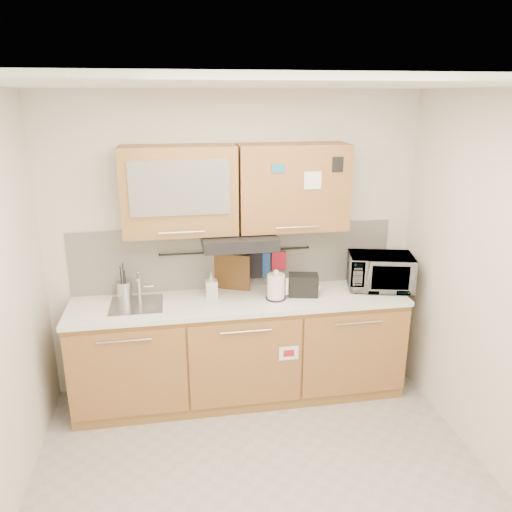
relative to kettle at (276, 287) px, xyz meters
name	(u,v)px	position (x,y,z in m)	size (l,w,h in m)	color
floor	(267,494)	(-0.30, -1.15, -1.02)	(3.20, 3.20, 0.00)	#9E9993
ceiling	(270,85)	(-0.30, -1.15, 1.58)	(3.20, 3.20, 0.00)	white
wall_back	(235,245)	(-0.30, 0.35, 0.28)	(3.20, 3.20, 0.00)	silver
wall_right	(512,299)	(1.30, -1.15, 0.28)	(3.00, 3.00, 0.00)	silver
base_cabinet	(241,354)	(-0.30, 0.05, -0.62)	(2.80, 0.64, 0.88)	#A5763A
countertop	(240,301)	(-0.30, 0.04, -0.12)	(2.82, 0.62, 0.04)	white
backsplash	(235,257)	(-0.30, 0.34, 0.18)	(2.80, 0.02, 0.56)	silver
upper_cabinets	(236,189)	(-0.30, 0.18, 0.81)	(1.82, 0.37, 0.70)	#A5763A
range_hood	(239,240)	(-0.30, 0.10, 0.40)	(0.60, 0.46, 0.10)	black
sink	(137,305)	(-1.14, 0.06, -0.10)	(0.42, 0.40, 0.26)	silver
utensil_rail	(236,251)	(-0.30, 0.30, 0.24)	(0.02, 0.02, 1.30)	black
utensil_crock	(124,290)	(-1.25, 0.21, -0.02)	(0.14, 0.14, 0.31)	#A9AAAE
kettle	(276,287)	(0.00, 0.00, 0.00)	(0.20, 0.19, 0.26)	white
toaster	(303,285)	(0.24, 0.04, -0.01)	(0.27, 0.20, 0.19)	black
microwave	(380,272)	(0.95, 0.09, 0.05)	(0.55, 0.37, 0.30)	#999999
soap_bottle	(211,285)	(-0.53, 0.14, 0.00)	(0.10, 0.10, 0.22)	#999999
cutting_board	(230,279)	(-0.36, 0.29, -0.01)	(0.37, 0.03, 0.45)	brown
oven_mitt	(263,264)	(-0.06, 0.29, 0.11)	(0.13, 0.03, 0.22)	#1E4A8C
dark_pouch	(254,265)	(-0.14, 0.29, 0.10)	(0.14, 0.04, 0.23)	black
pot_holder	(279,261)	(0.08, 0.29, 0.14)	(0.13, 0.02, 0.16)	#AD1729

